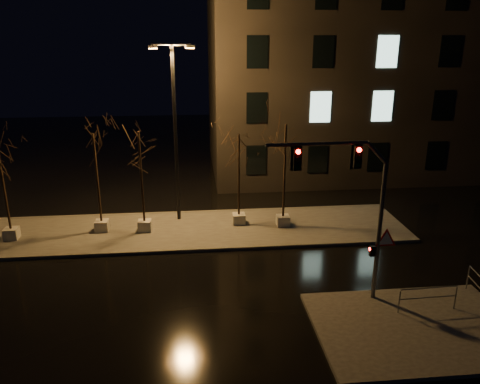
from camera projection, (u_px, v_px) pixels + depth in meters
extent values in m
plane|color=black|center=(197.00, 289.00, 18.75)|extent=(90.00, 90.00, 0.00)
cube|color=#403F3A|center=(195.00, 230.00, 24.40)|extent=(22.00, 5.00, 0.15)
cube|color=#403F3A|center=(416.00, 328.00, 16.14)|extent=(7.00, 5.00, 0.15)
cube|color=black|center=(379.00, 68.00, 34.75)|extent=(25.00, 12.00, 15.00)
cube|color=#A8A69C|center=(12.00, 233.00, 23.06)|extent=(0.65, 0.65, 0.55)
cylinder|color=black|center=(4.00, 188.00, 22.33)|extent=(0.11, 0.11, 4.11)
cube|color=#A8A69C|center=(102.00, 226.00, 24.02)|extent=(0.65, 0.65, 0.55)
cylinder|color=black|center=(97.00, 178.00, 23.23)|extent=(0.11, 0.11, 4.53)
cube|color=#A8A69C|center=(145.00, 225.00, 24.03)|extent=(0.65, 0.65, 0.55)
cylinder|color=black|center=(141.00, 177.00, 23.22)|extent=(0.11, 0.11, 4.62)
cube|color=#A8A69C|center=(239.00, 219.00, 24.92)|extent=(0.65, 0.65, 0.55)
cylinder|color=black|center=(239.00, 175.00, 24.16)|extent=(0.11, 0.11, 4.29)
cube|color=#A8A69C|center=(283.00, 221.00, 24.68)|extent=(0.65, 0.65, 0.55)
cylinder|color=black|center=(285.00, 171.00, 23.83)|extent=(0.11, 0.11, 4.85)
cylinder|color=#505357|center=(379.00, 233.00, 17.10)|extent=(0.16, 0.16, 5.31)
cylinder|color=#505357|center=(317.00, 144.00, 15.74)|extent=(3.54, 0.21, 0.12)
cube|color=black|center=(357.00, 157.00, 16.06)|extent=(0.27, 0.20, 0.80)
cube|color=black|center=(297.00, 159.00, 15.81)|extent=(0.27, 0.20, 0.80)
cube|color=black|center=(372.00, 251.00, 17.30)|extent=(0.20, 0.16, 0.40)
cone|color=red|center=(386.00, 240.00, 17.17)|extent=(0.92, 0.05, 0.92)
sphere|color=#FF0C07|center=(388.00, 148.00, 16.10)|extent=(0.16, 0.16, 0.16)
cylinder|color=black|center=(176.00, 137.00, 24.24)|extent=(0.18, 0.18, 9.14)
cylinder|color=black|center=(171.00, 45.00, 22.81)|extent=(1.98, 0.54, 0.09)
cube|color=orange|center=(153.00, 48.00, 22.57)|extent=(0.50, 0.35, 0.18)
cube|color=orange|center=(190.00, 47.00, 23.13)|extent=(0.50, 0.35, 0.18)
cylinder|color=#505357|center=(399.00, 302.00, 16.75)|extent=(0.05, 0.05, 0.89)
cylinder|color=#505357|center=(455.00, 298.00, 17.03)|extent=(0.05, 0.05, 0.89)
cylinder|color=#505357|center=(429.00, 288.00, 16.74)|extent=(2.17, 0.11, 0.04)
cylinder|color=#505357|center=(428.00, 298.00, 16.86)|extent=(2.17, 0.11, 0.04)
cylinder|color=#505357|center=(468.00, 278.00, 18.37)|extent=(0.05, 0.05, 0.94)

